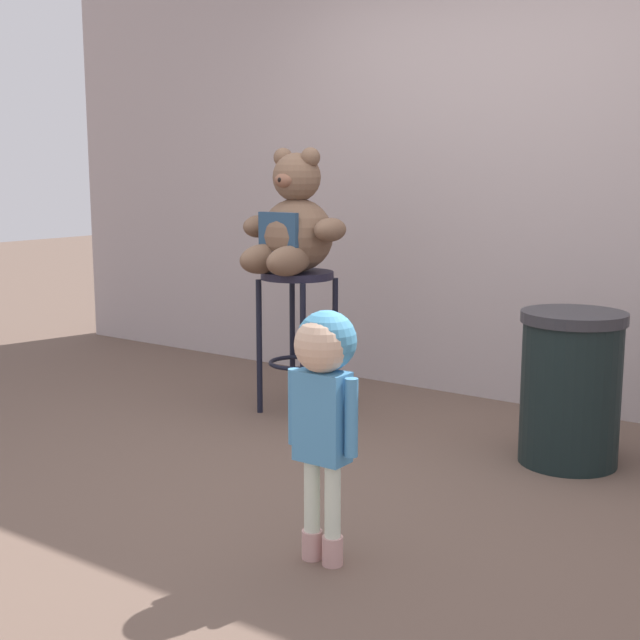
{
  "coord_description": "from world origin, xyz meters",
  "views": [
    {
      "loc": [
        2.06,
        -2.92,
        1.33
      ],
      "look_at": [
        -0.18,
        0.2,
        0.66
      ],
      "focal_mm": 49.01,
      "sensor_mm": 36.0,
      "label": 1
    }
  ],
  "objects_px": {
    "bar_stool_with_teddy": "(297,312)",
    "child_walking": "(324,382)",
    "trash_bin": "(571,388)",
    "teddy_bear": "(293,226)"
  },
  "relations": [
    {
      "from": "child_walking",
      "to": "trash_bin",
      "type": "height_order",
      "value": "child_walking"
    },
    {
      "from": "teddy_bear",
      "to": "child_walking",
      "type": "distance_m",
      "value": 1.91
    },
    {
      "from": "teddy_bear",
      "to": "trash_bin",
      "type": "relative_size",
      "value": 0.94
    },
    {
      "from": "trash_bin",
      "to": "teddy_bear",
      "type": "bearing_deg",
      "value": -177.94
    },
    {
      "from": "teddy_bear",
      "to": "trash_bin",
      "type": "height_order",
      "value": "teddy_bear"
    },
    {
      "from": "bar_stool_with_teddy",
      "to": "child_walking",
      "type": "bearing_deg",
      "value": -50.26
    },
    {
      "from": "teddy_bear",
      "to": "bar_stool_with_teddy",
      "type": "bearing_deg",
      "value": 90.0
    },
    {
      "from": "bar_stool_with_teddy",
      "to": "trash_bin",
      "type": "xyz_separation_m",
      "value": [
        1.53,
        0.02,
        -0.2
      ]
    },
    {
      "from": "trash_bin",
      "to": "child_walking",
      "type": "bearing_deg",
      "value": -102.22
    },
    {
      "from": "bar_stool_with_teddy",
      "to": "child_walking",
      "type": "distance_m",
      "value": 1.89
    }
  ]
}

